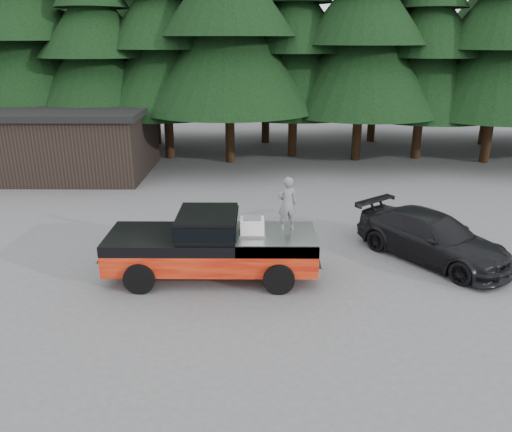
{
  "coord_description": "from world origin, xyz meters",
  "views": [
    {
      "loc": [
        0.6,
        -12.55,
        6.41
      ],
      "look_at": [
        0.51,
        0.0,
        1.95
      ],
      "focal_mm": 35.0,
      "sensor_mm": 36.0,
      "label": 1
    }
  ],
  "objects_px": {
    "man_on_bed": "(287,204)",
    "parked_car": "(432,237)",
    "utility_building": "(67,140)",
    "pickup_truck": "(212,255)",
    "air_compressor": "(252,227)"
  },
  "relations": [
    {
      "from": "man_on_bed",
      "to": "utility_building",
      "type": "xyz_separation_m",
      "value": [
        -10.38,
        11.43,
        -0.44
      ]
    },
    {
      "from": "parked_car",
      "to": "utility_building",
      "type": "height_order",
      "value": "utility_building"
    },
    {
      "from": "man_on_bed",
      "to": "utility_building",
      "type": "distance_m",
      "value": 15.45
    },
    {
      "from": "pickup_truck",
      "to": "parked_car",
      "type": "height_order",
      "value": "parked_car"
    },
    {
      "from": "air_compressor",
      "to": "man_on_bed",
      "type": "relative_size",
      "value": 0.41
    },
    {
      "from": "parked_car",
      "to": "utility_building",
      "type": "distance_m",
      "value": 18.19
    },
    {
      "from": "parked_car",
      "to": "utility_building",
      "type": "xyz_separation_m",
      "value": [
        -14.88,
        10.43,
        0.95
      ]
    },
    {
      "from": "man_on_bed",
      "to": "parked_car",
      "type": "bearing_deg",
      "value": -178.94
    },
    {
      "from": "parked_car",
      "to": "pickup_truck",
      "type": "bearing_deg",
      "value": 152.94
    },
    {
      "from": "man_on_bed",
      "to": "parked_car",
      "type": "xyz_separation_m",
      "value": [
        4.5,
        1.01,
        -1.39
      ]
    },
    {
      "from": "parked_car",
      "to": "air_compressor",
      "type": "bearing_deg",
      "value": 156.29
    },
    {
      "from": "parked_car",
      "to": "utility_building",
      "type": "bearing_deg",
      "value": 107.3
    },
    {
      "from": "parked_car",
      "to": "man_on_bed",
      "type": "bearing_deg",
      "value": 154.94
    },
    {
      "from": "pickup_truck",
      "to": "utility_building",
      "type": "bearing_deg",
      "value": 125.34
    },
    {
      "from": "utility_building",
      "to": "man_on_bed",
      "type": "bearing_deg",
      "value": -47.78
    }
  ]
}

